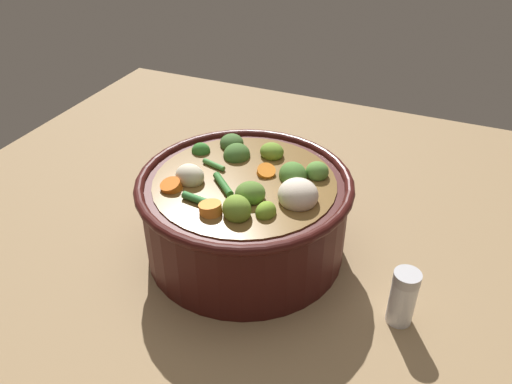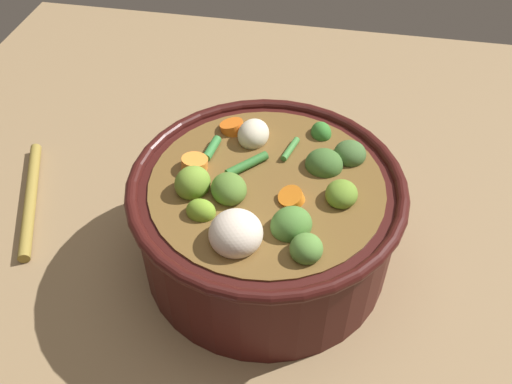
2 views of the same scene
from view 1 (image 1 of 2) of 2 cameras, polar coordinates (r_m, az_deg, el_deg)
The scene contains 3 objects.
ground_plane at distance 0.75m, azimuth -1.16°, elevation -6.29°, with size 1.10×1.10×0.00m, color #8C704C.
cooking_pot at distance 0.71m, azimuth -1.18°, elevation -2.30°, with size 0.29×0.29×0.15m.
salt_shaker at distance 0.65m, azimuth 15.87°, elevation -11.07°, with size 0.03×0.03×0.08m.
Camera 1 is at (-0.52, -0.24, 0.49)m, focal length 36.35 mm.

